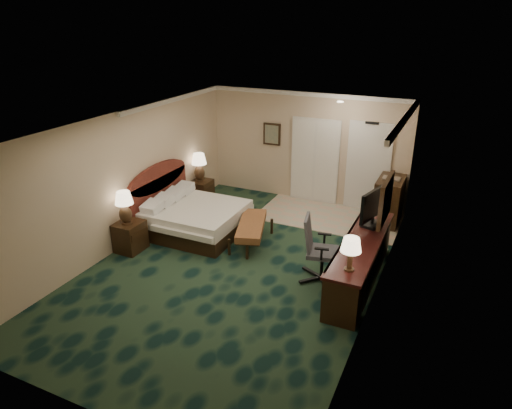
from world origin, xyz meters
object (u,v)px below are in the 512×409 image
at_px(nightstand_near, 130,236).
at_px(minibar, 389,201).
at_px(lamp_near, 125,208).
at_px(lamp_far, 199,167).
at_px(nightstand_far, 202,191).
at_px(desk_chair, 323,250).
at_px(tv, 374,208).
at_px(bed, 197,219).
at_px(bed_bench, 251,233).
at_px(desk, 360,262).

bearing_deg(nightstand_near, minibar, 38.49).
height_order(lamp_near, lamp_far, lamp_far).
distance_m(nightstand_near, nightstand_far, 2.76).
relative_size(lamp_near, desk_chair, 0.55).
bearing_deg(nightstand_far, tv, -16.78).
bearing_deg(lamp_near, bed, 58.05).
bearing_deg(bed_bench, nightstand_near, -167.33).
xyz_separation_m(lamp_far, minibar, (4.46, 0.75, -0.40)).
xyz_separation_m(nightstand_far, tv, (4.45, -1.34, 0.88)).
height_order(bed, nightstand_near, nightstand_near).
bearing_deg(desk_chair, lamp_far, 138.02).
xyz_separation_m(nightstand_near, nightstand_far, (-0.01, 2.76, -0.01)).
bearing_deg(desk, nightstand_near, -170.64).
distance_m(bed, bed_bench, 1.30).
height_order(desk_chair, minibar, desk_chair).
bearing_deg(bed_bench, nightstand_far, 125.75).
distance_m(bed_bench, desk_chair, 1.89).
relative_size(nightstand_near, tv, 0.66).
height_order(tv, minibar, tv).
distance_m(nightstand_near, lamp_near, 0.63).
height_order(lamp_far, desk_chair, lamp_far).
distance_m(nightstand_far, tv, 4.73).
bearing_deg(lamp_near, minibar, 38.59).
xyz_separation_m(bed, lamp_far, (-0.83, 1.50, 0.62)).
relative_size(lamp_far, minibar, 0.67).
distance_m(bed, lamp_near, 1.64).
bearing_deg(tv, lamp_far, 178.68).
bearing_deg(desk_chair, nightstand_near, 176.14).
height_order(nightstand_far, desk_chair, desk_chair).
relative_size(nightstand_near, lamp_far, 0.86).
relative_size(bed_bench, desk, 0.50).
relative_size(desk, minibar, 2.73).
relative_size(nightstand_far, lamp_far, 0.82).
bearing_deg(lamp_far, bed, -61.26).
xyz_separation_m(lamp_near, desk, (4.44, 0.76, -0.52)).
height_order(nightstand_near, desk, desk).
relative_size(nightstand_far, minibar, 0.55).
height_order(lamp_far, tv, tv).
bearing_deg(minibar, bed, -148.17).
xyz_separation_m(bed, desk, (3.64, -0.53, 0.11)).
bearing_deg(lamp_near, nightstand_far, 89.81).
relative_size(nightstand_far, bed_bench, 0.40).
distance_m(desk, minibar, 2.79).
height_order(nightstand_near, bed_bench, nightstand_near).
xyz_separation_m(bed, bed_bench, (1.30, -0.00, -0.06)).
relative_size(nightstand_far, tv, 0.63).
height_order(nightstand_near, nightstand_far, nightstand_near).
bearing_deg(nightstand_far, desk_chair, -30.32).
height_order(nightstand_far, lamp_near, lamp_near).
bearing_deg(tv, nightstand_far, 178.54).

